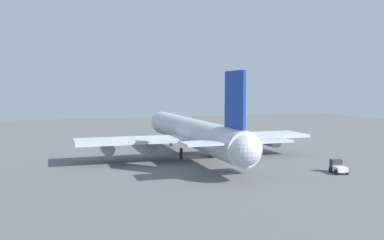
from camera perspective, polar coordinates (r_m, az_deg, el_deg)
name	(u,v)px	position (r m, az deg, el deg)	size (l,w,h in m)	color
ground_plane	(192,157)	(100.89, 0.00, -5.00)	(260.67, 260.67, 0.00)	slate
cargo_airplane	(192,133)	(99.91, 0.04, -1.75)	(65.17, 54.54, 19.59)	silver
cargo_loader	(338,167)	(86.63, 19.17, -6.03)	(4.11, 3.11, 2.51)	#333338
safety_cone_nose	(171,140)	(129.40, -2.91, -2.72)	(0.55, 0.55, 0.78)	orange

